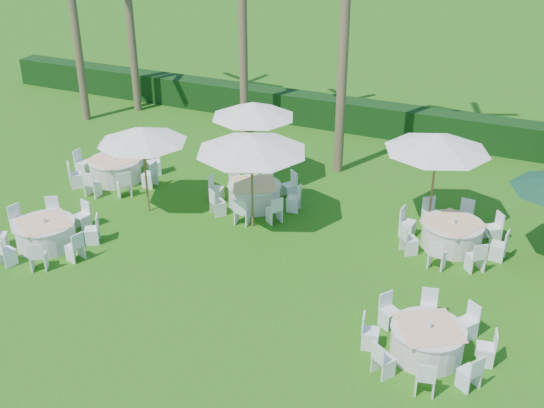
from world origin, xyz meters
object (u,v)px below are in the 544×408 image
Objects in this scene: banquet_table_e at (254,194)px; umbrella_d at (438,142)px; banquet_table_c at (427,340)px; umbrella_a at (142,135)px; banquet_table_a at (46,233)px; umbrella_c at (253,110)px; umbrella_b at (252,143)px; banquet_table_d at (116,169)px; banquet_table_f at (452,234)px.

umbrella_d reaches higher than banquet_table_e.
banquet_table_c is 0.94× the size of umbrella_d.
banquet_table_e is at bearing 30.64° from umbrella_a.
banquet_table_e is at bearing 47.62° from banquet_table_a.
umbrella_c is at bearing 60.36° from banquet_table_a.
banquet_table_a is 10.65m from banquet_table_c.
umbrella_b is at bearing -155.26° from umbrella_d.
umbrella_d is at bearing 6.26° from banquet_table_d.
umbrella_c is (2.06, 3.14, 0.08)m from umbrella_a.
banquet_table_f is 2.56m from umbrella_d.
umbrella_a is (-9.25, 3.29, 2.10)m from banquet_table_c.
banquet_table_d reaches higher than banquet_table_a.
umbrella_c reaches higher than banquet_table_e.
banquet_table_a is at bearing 178.09° from banquet_table_c.
umbrella_d reaches higher than banquet_table_d.
umbrella_a is at bearing -169.79° from banquet_table_f.
banquet_table_c is 0.93× the size of banquet_table_d.
banquet_table_e is 0.91× the size of umbrella_b.
banquet_table_a is 0.91× the size of umbrella_b.
banquet_table_d reaches higher than banquet_table_f.
umbrella_d is (9.39, 5.51, 2.22)m from banquet_table_a.
banquet_table_e is 2.73m from umbrella_c.
umbrella_b is (5.55, -1.03, 2.20)m from banquet_table_d.
banquet_table_d is (-0.84, 4.39, 0.02)m from banquet_table_a.
banquet_table_d is at bearing 147.00° from umbrella_a.
umbrella_b reaches higher than banquet_table_f.
umbrella_a is 3.34m from umbrella_b.
banquet_table_a is at bearing -79.15° from banquet_table_d.
banquet_table_c is at bearing -77.93° from umbrella_d.
banquet_table_f is (10.22, 4.53, 0.01)m from banquet_table_a.
umbrella_a reaches higher than banquet_table_d.
banquet_table_f is 0.99× the size of umbrella_d.
banquet_table_d reaches higher than banquet_table_e.
umbrella_c reaches higher than banquet_table_f.
banquet_table_d is 1.11× the size of umbrella_a.
banquet_table_f is (6.04, -0.06, 0.01)m from banquet_table_e.
banquet_table_a is 3.87m from umbrella_a.
umbrella_c is at bearing 114.84° from umbrella_b.
umbrella_d is (5.20, 0.92, 2.22)m from banquet_table_e.
banquet_table_d is at bearing -173.74° from umbrella_d.
umbrella_b reaches higher than umbrella_c.
umbrella_a is 0.91× the size of umbrella_d.
umbrella_a reaches higher than banquet_table_f.
umbrella_c is at bearing 167.13° from banquet_table_f.
umbrella_a is (-2.79, -1.65, 2.09)m from banquet_table_e.
banquet_table_d is 1.08× the size of umbrella_c.
banquet_table_c is 0.95× the size of banquet_table_f.
umbrella_d is (7.99, 2.58, 0.13)m from umbrella_a.
banquet_table_e is at bearing -63.77° from umbrella_c.
banquet_table_a is 0.95× the size of banquet_table_d.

